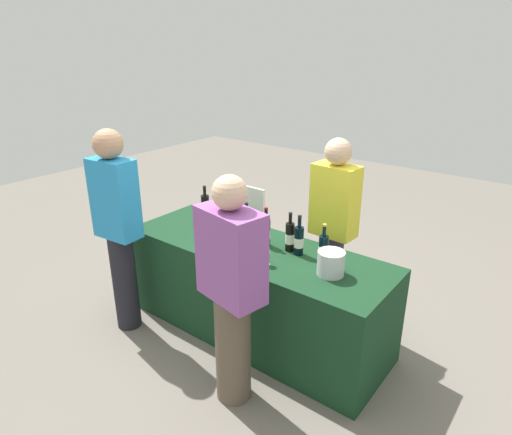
{
  "coord_description": "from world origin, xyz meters",
  "views": [
    {
      "loc": [
        1.96,
        -2.54,
        2.32
      ],
      "look_at": [
        0.0,
        0.0,
        1.05
      ],
      "focal_mm": 31.38,
      "sensor_mm": 36.0,
      "label": 1
    }
  ],
  "objects_px": {
    "wine_bottle_2": "(235,221)",
    "menu_board": "(247,228)",
    "wine_glass_0": "(210,226)",
    "ice_bucket": "(331,263)",
    "guest_1": "(232,288)",
    "wine_bottle_4": "(266,232)",
    "wine_glass_2": "(258,248)",
    "server_pouring": "(333,225)",
    "guest_0": "(118,224)",
    "wine_bottle_3": "(247,225)",
    "wine_bottle_1": "(217,213)",
    "wine_bottle_0": "(205,207)",
    "wine_bottle_6": "(299,240)",
    "wine_glass_1": "(225,238)",
    "wine_bottle_5": "(290,237)",
    "wine_glass_3": "(266,253)",
    "wine_bottle_7": "(323,249)"
  },
  "relations": [
    {
      "from": "wine_glass_1",
      "to": "server_pouring",
      "type": "bearing_deg",
      "value": 56.19
    },
    {
      "from": "ice_bucket",
      "to": "wine_glass_0",
      "type": "bearing_deg",
      "value": -177.99
    },
    {
      "from": "wine_bottle_2",
      "to": "menu_board",
      "type": "relative_size",
      "value": 0.36
    },
    {
      "from": "guest_1",
      "to": "wine_bottle_4",
      "type": "bearing_deg",
      "value": 121.57
    },
    {
      "from": "wine_bottle_4",
      "to": "guest_1",
      "type": "distance_m",
      "value": 0.8
    },
    {
      "from": "guest_1",
      "to": "wine_bottle_3",
      "type": "bearing_deg",
      "value": 133.55
    },
    {
      "from": "wine_bottle_4",
      "to": "guest_0",
      "type": "height_order",
      "value": "guest_0"
    },
    {
      "from": "wine_bottle_1",
      "to": "wine_glass_2",
      "type": "height_order",
      "value": "wine_bottle_1"
    },
    {
      "from": "ice_bucket",
      "to": "wine_glass_3",
      "type": "bearing_deg",
      "value": -160.14
    },
    {
      "from": "wine_glass_0",
      "to": "wine_glass_3",
      "type": "relative_size",
      "value": 1.01
    },
    {
      "from": "wine_glass_3",
      "to": "ice_bucket",
      "type": "bearing_deg",
      "value": 19.86
    },
    {
      "from": "wine_bottle_5",
      "to": "server_pouring",
      "type": "xyz_separation_m",
      "value": [
        0.12,
        0.47,
        -0.03
      ]
    },
    {
      "from": "wine_bottle_2",
      "to": "guest_0",
      "type": "bearing_deg",
      "value": -133.82
    },
    {
      "from": "wine_bottle_5",
      "to": "wine_glass_3",
      "type": "distance_m",
      "value": 0.3
    },
    {
      "from": "wine_bottle_6",
      "to": "wine_bottle_7",
      "type": "bearing_deg",
      "value": -0.98
    },
    {
      "from": "wine_bottle_0",
      "to": "wine_bottle_5",
      "type": "relative_size",
      "value": 1.01
    },
    {
      "from": "wine_bottle_2",
      "to": "wine_bottle_7",
      "type": "bearing_deg",
      "value": 0.65
    },
    {
      "from": "wine_bottle_3",
      "to": "wine_bottle_5",
      "type": "xyz_separation_m",
      "value": [
        0.41,
        0.03,
        0.0
      ]
    },
    {
      "from": "wine_bottle_2",
      "to": "wine_bottle_3",
      "type": "bearing_deg",
      "value": -1.03
    },
    {
      "from": "wine_bottle_0",
      "to": "wine_bottle_3",
      "type": "relative_size",
      "value": 1.02
    },
    {
      "from": "wine_bottle_4",
      "to": "wine_glass_0",
      "type": "bearing_deg",
      "value": -162.63
    },
    {
      "from": "wine_glass_0",
      "to": "wine_glass_2",
      "type": "bearing_deg",
      "value": -9.83
    },
    {
      "from": "wine_bottle_0",
      "to": "wine_bottle_4",
      "type": "xyz_separation_m",
      "value": [
        0.77,
        -0.11,
        -0.0
      ]
    },
    {
      "from": "wine_bottle_0",
      "to": "wine_bottle_4",
      "type": "relative_size",
      "value": 0.99
    },
    {
      "from": "wine_glass_0",
      "to": "ice_bucket",
      "type": "xyz_separation_m",
      "value": [
        1.1,
        0.04,
        -0.01
      ]
    },
    {
      "from": "wine_bottle_3",
      "to": "ice_bucket",
      "type": "distance_m",
      "value": 0.85
    },
    {
      "from": "wine_bottle_6",
      "to": "ice_bucket",
      "type": "distance_m",
      "value": 0.37
    },
    {
      "from": "wine_glass_3",
      "to": "wine_bottle_1",
      "type": "bearing_deg",
      "value": 156.19
    },
    {
      "from": "wine_bottle_5",
      "to": "wine_glass_3",
      "type": "height_order",
      "value": "wine_bottle_5"
    },
    {
      "from": "wine_bottle_6",
      "to": "wine_glass_1",
      "type": "relative_size",
      "value": 2.16
    },
    {
      "from": "wine_bottle_5",
      "to": "ice_bucket",
      "type": "distance_m",
      "value": 0.46
    },
    {
      "from": "wine_bottle_5",
      "to": "wine_bottle_2",
      "type": "bearing_deg",
      "value": -177.25
    },
    {
      "from": "wine_bottle_1",
      "to": "guest_0",
      "type": "height_order",
      "value": "guest_0"
    },
    {
      "from": "wine_bottle_2",
      "to": "guest_1",
      "type": "distance_m",
      "value": 0.98
    },
    {
      "from": "wine_bottle_0",
      "to": "wine_glass_3",
      "type": "distance_m",
      "value": 1.04
    },
    {
      "from": "wine_glass_2",
      "to": "wine_bottle_3",
      "type": "bearing_deg",
      "value": 140.81
    },
    {
      "from": "wine_bottle_1",
      "to": "guest_1",
      "type": "relative_size",
      "value": 0.19
    },
    {
      "from": "wine_bottle_6",
      "to": "guest_1",
      "type": "height_order",
      "value": "guest_1"
    },
    {
      "from": "wine_bottle_2",
      "to": "menu_board",
      "type": "xyz_separation_m",
      "value": [
        -0.51,
        0.79,
        -0.45
      ]
    },
    {
      "from": "wine_bottle_0",
      "to": "menu_board",
      "type": "height_order",
      "value": "wine_bottle_0"
    },
    {
      "from": "menu_board",
      "to": "wine_bottle_0",
      "type": "bearing_deg",
      "value": -83.32
    },
    {
      "from": "wine_bottle_5",
      "to": "guest_1",
      "type": "relative_size",
      "value": 0.2
    },
    {
      "from": "wine_bottle_1",
      "to": "wine_glass_3",
      "type": "relative_size",
      "value": 2.18
    },
    {
      "from": "wine_glass_1",
      "to": "wine_bottle_3",
      "type": "bearing_deg",
      "value": 92.0
    },
    {
      "from": "wine_bottle_6",
      "to": "wine_glass_3",
      "type": "xyz_separation_m",
      "value": [
        -0.1,
        -0.29,
        -0.02
      ]
    },
    {
      "from": "wine_glass_2",
      "to": "server_pouring",
      "type": "xyz_separation_m",
      "value": [
        0.22,
        0.75,
        -0.01
      ]
    },
    {
      "from": "wine_bottle_5",
      "to": "wine_glass_2",
      "type": "height_order",
      "value": "wine_bottle_5"
    },
    {
      "from": "server_pouring",
      "to": "menu_board",
      "type": "bearing_deg",
      "value": -10.64
    },
    {
      "from": "ice_bucket",
      "to": "guest_0",
      "type": "relative_size",
      "value": 0.11
    },
    {
      "from": "wine_bottle_0",
      "to": "wine_glass_0",
      "type": "height_order",
      "value": "wine_bottle_0"
    }
  ]
}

